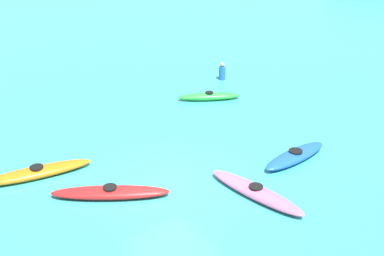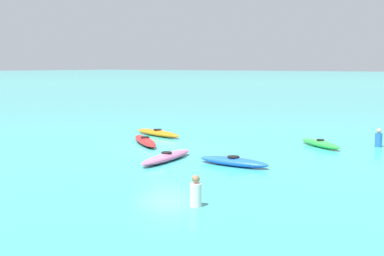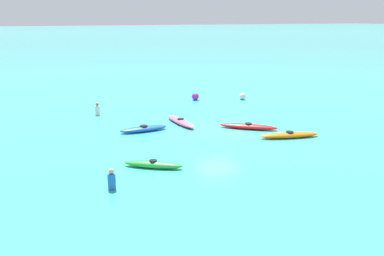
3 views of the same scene
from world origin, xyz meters
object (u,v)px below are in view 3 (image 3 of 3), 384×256
object	(u,v)px
kayak_red	(248,126)
person_by_kayaks	(97,110)
kayak_blue	(144,129)
kayak_orange	(289,135)
kayak_pink	(181,122)
buoy_purple	(195,96)
person_near_shore	(112,180)
buoy_white	(243,96)
kayak_green	(153,164)

from	to	relation	value
kayak_red	person_by_kayaks	size ratio (longest dim) A/B	3.68
kayak_blue	kayak_orange	world-z (taller)	same
kayak_pink	buoy_purple	distance (m)	7.80
buoy_purple	person_by_kayaks	world-z (taller)	person_by_kayaks
kayak_blue	person_by_kayaks	world-z (taller)	person_by_kayaks
kayak_pink	kayak_blue	bearing A→B (deg)	105.58
kayak_red	person_near_shore	world-z (taller)	person_near_shore
kayak_blue	person_by_kayaks	xyz separation A→B (m)	(5.27, 1.84, 0.22)
kayak_pink	person_near_shore	world-z (taller)	person_near_shore
kayak_orange	person_near_shore	distance (m)	11.30
kayak_pink	buoy_white	bearing A→B (deg)	-54.55
buoy_purple	person_near_shore	size ratio (longest dim) A/B	0.67
kayak_green	kayak_blue	bearing A→B (deg)	-11.95
kayak_blue	buoy_white	xyz separation A→B (m)	(6.16, -10.28, 0.12)
kayak_red	kayak_pink	world-z (taller)	same
kayak_blue	buoy_purple	bearing A→B (deg)	-41.19
buoy_white	person_near_shore	world-z (taller)	person_near_shore
person_by_kayaks	kayak_orange	bearing A→B (deg)	-136.71
kayak_green	buoy_white	world-z (taller)	buoy_white
kayak_blue	kayak_orange	distance (m)	8.58
kayak_blue	buoy_purple	distance (m)	9.97
kayak_red	kayak_pink	size ratio (longest dim) A/B	0.93
kayak_pink	buoy_white	distance (m)	9.33
buoy_white	person_by_kayaks	distance (m)	12.15
kayak_pink	person_near_shore	size ratio (longest dim) A/B	3.97
kayak_red	person_near_shore	xyz separation A→B (m)	(-5.69, 9.61, 0.22)
buoy_purple	kayak_green	bearing A→B (deg)	149.88
buoy_purple	person_near_shore	bearing A→B (deg)	146.37
kayak_green	buoy_white	distance (m)	16.78
kayak_blue	person_by_kayaks	bearing A→B (deg)	19.25
kayak_blue	buoy_white	size ratio (longest dim) A/B	5.22
buoy_purple	person_by_kayaks	distance (m)	8.70
kayak_red	buoy_purple	xyz separation A→B (m)	(9.46, -0.47, 0.13)
kayak_orange	buoy_purple	distance (m)	11.99
person_near_shore	kayak_blue	bearing A→B (deg)	-24.65
person_near_shore	buoy_purple	bearing A→B (deg)	-33.63
buoy_purple	kayak_blue	bearing A→B (deg)	138.81
kayak_orange	person_by_kayaks	distance (m)	13.38
kayak_green	buoy_white	bearing A→B (deg)	-43.51
kayak_pink	buoy_purple	bearing A→B (deg)	-29.94
kayak_pink	kayak_blue	distance (m)	2.78
kayak_pink	kayak_orange	xyz separation A→B (m)	(-5.21, -4.66, 0.00)
buoy_white	kayak_orange	bearing A→B (deg)	164.50
kayak_green	kayak_orange	distance (m)	8.74
kayak_red	buoy_white	bearing A→B (deg)	-27.25
buoy_white	person_by_kayaks	xyz separation A→B (m)	(-0.89, 12.12, 0.10)
kayak_green	kayak_pink	xyz separation A→B (m)	(6.75, -3.95, -0.00)
person_near_shore	kayak_green	bearing A→B (deg)	-53.79
kayak_red	person_near_shore	distance (m)	11.17
kayak_orange	person_by_kayaks	size ratio (longest dim) A/B	4.04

